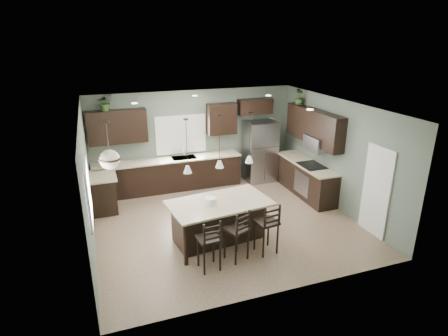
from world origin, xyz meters
TOP-DOWN VIEW (x-y plane):
  - ground at (0.00, 0.00)m, footprint 6.00×6.00m
  - pantry_door at (2.98, -1.55)m, footprint 0.04×0.82m
  - window_back at (-0.40, 2.73)m, footprint 1.35×0.02m
  - window_left at (-2.98, -0.80)m, footprint 0.02×1.10m
  - left_return_cabs at (-2.70, 1.70)m, footprint 0.60×0.90m
  - left_return_countertop at (-2.68, 1.70)m, footprint 0.66×0.96m
  - back_lower_cabs at (-0.85, 2.45)m, footprint 4.20×0.60m
  - back_countertop at (-0.85, 2.43)m, footprint 4.20×0.66m
  - sink_inset at (-0.40, 2.43)m, footprint 0.70×0.45m
  - faucet at (-0.40, 2.40)m, footprint 0.02×0.02m
  - back_upper_left at (-2.15, 2.58)m, footprint 1.55×0.34m
  - back_upper_right at (0.80, 2.58)m, footprint 0.85×0.34m
  - fridge_header at (1.85, 2.58)m, footprint 1.05×0.34m
  - right_lower_cabs at (2.70, 0.87)m, footprint 0.60×2.35m
  - right_countertop at (2.68, 0.87)m, footprint 0.66×2.35m
  - cooktop at (2.68, 0.60)m, footprint 0.58×0.75m
  - wall_oven_front at (2.40, 0.60)m, footprint 0.01×0.72m
  - right_upper_cabs at (2.83, 0.87)m, footprint 0.34×2.35m
  - microwave at (2.78, 0.60)m, footprint 0.40×0.75m
  - refrigerator at (1.93, 2.29)m, footprint 0.90×0.74m
  - kitchen_island at (-0.40, -0.73)m, footprint 2.26×1.46m
  - serving_dish at (-0.60, -0.76)m, footprint 0.24×0.24m
  - bar_stool_left at (-0.93, -1.66)m, footprint 0.44×0.44m
  - bar_stool_center at (-0.32, -1.52)m, footprint 0.53×0.53m
  - bar_stool_right at (0.35, -1.48)m, footprint 0.47×0.47m
  - pendant_left at (-1.09, -0.82)m, footprint 0.17×0.17m
  - pendant_center at (-0.40, -0.73)m, footprint 0.17×0.17m
  - pendant_right at (0.30, -0.65)m, footprint 0.17×0.17m
  - chandelier at (-2.53, -0.53)m, footprint 0.42×0.42m
  - plant_back_left at (-2.39, 2.55)m, footprint 0.41×0.35m
  - plant_right_wall at (2.80, 1.70)m, footprint 0.29×0.29m
  - room_shell at (0.00, 0.00)m, footprint 6.00×6.00m

SIDE VIEW (x-z plane):
  - ground at x=0.00m, z-range 0.00..0.00m
  - left_return_cabs at x=-2.70m, z-range 0.00..0.90m
  - back_lower_cabs at x=-0.85m, z-range 0.00..0.90m
  - right_lower_cabs at x=2.70m, z-range 0.00..0.90m
  - wall_oven_front at x=2.40m, z-range 0.15..0.75m
  - kitchen_island at x=-0.40m, z-range 0.00..0.92m
  - bar_stool_left at x=-0.93m, z-range 0.00..1.09m
  - bar_stool_center at x=-0.32m, z-range 0.00..1.10m
  - bar_stool_right at x=0.35m, z-range 0.00..1.13m
  - left_return_countertop at x=-2.68m, z-range 0.90..0.94m
  - back_countertop at x=-0.85m, z-range 0.90..0.94m
  - right_countertop at x=2.68m, z-range 0.90..0.94m
  - refrigerator at x=1.93m, z-range 0.00..1.85m
  - sink_inset at x=-0.40m, z-range 0.93..0.94m
  - cooktop at x=2.68m, z-range 0.93..0.95m
  - serving_dish at x=-0.60m, z-range 0.92..1.06m
  - pantry_door at x=2.98m, z-range 0.00..2.04m
  - faucet at x=-0.40m, z-range 0.94..1.22m
  - window_back at x=-0.40m, z-range 1.05..2.05m
  - window_left at x=-2.98m, z-range 1.05..2.05m
  - microwave at x=2.78m, z-range 1.35..1.75m
  - room_shell at x=0.00m, z-range -1.30..4.70m
  - back_upper_left at x=-2.15m, z-range 1.50..2.40m
  - back_upper_right at x=0.80m, z-range 1.50..2.40m
  - right_upper_cabs at x=2.83m, z-range 1.50..2.40m
  - fridge_header at x=1.85m, z-range 2.02..2.48m
  - pendant_left at x=-1.09m, z-range 1.70..2.80m
  - pendant_center at x=-0.40m, z-range 1.70..2.80m
  - pendant_right at x=0.30m, z-range 1.70..2.80m
  - chandelier at x=-2.53m, z-range 1.86..2.80m
  - plant_right_wall at x=2.80m, z-range 2.40..2.84m
  - plant_back_left at x=-2.39m, z-range 2.40..2.85m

